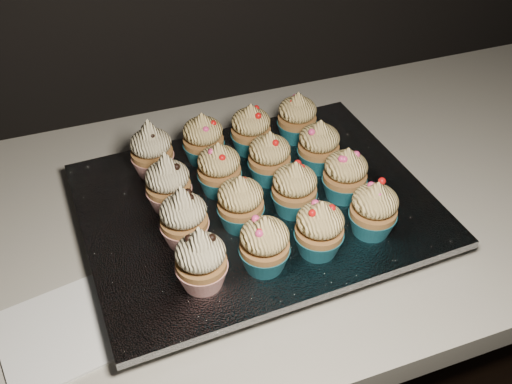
% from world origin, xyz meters
% --- Properties ---
extents(cabinet, '(2.40, 0.60, 0.86)m').
position_xyz_m(cabinet, '(0.00, 1.70, 0.43)').
color(cabinet, black).
rests_on(cabinet, ground).
extents(worktop, '(2.44, 0.64, 0.04)m').
position_xyz_m(worktop, '(0.00, 1.70, 0.88)').
color(worktop, beige).
rests_on(worktop, cabinet).
extents(napkin, '(0.16, 0.16, 0.00)m').
position_xyz_m(napkin, '(-0.24, 1.56, 0.90)').
color(napkin, white).
rests_on(napkin, worktop).
extents(baking_tray, '(0.46, 0.36, 0.02)m').
position_xyz_m(baking_tray, '(0.05, 1.67, 0.91)').
color(baking_tray, black).
rests_on(baking_tray, worktop).
extents(foil_lining, '(0.50, 0.40, 0.01)m').
position_xyz_m(foil_lining, '(0.05, 1.67, 0.93)').
color(foil_lining, silver).
rests_on(foil_lining, baking_tray).
extents(cupcake_0, '(0.06, 0.06, 0.10)m').
position_xyz_m(cupcake_0, '(-0.06, 1.55, 0.97)').
color(cupcake_0, '#A52116').
rests_on(cupcake_0, foil_lining).
extents(cupcake_1, '(0.06, 0.06, 0.08)m').
position_xyz_m(cupcake_1, '(0.02, 1.55, 0.97)').
color(cupcake_1, '#186171').
rests_on(cupcake_1, foil_lining).
extents(cupcake_2, '(0.06, 0.06, 0.08)m').
position_xyz_m(cupcake_2, '(0.10, 1.55, 0.97)').
color(cupcake_2, '#186171').
rests_on(cupcake_2, foil_lining).
extents(cupcake_3, '(0.06, 0.06, 0.08)m').
position_xyz_m(cupcake_3, '(0.18, 1.56, 0.97)').
color(cupcake_3, '#186171').
rests_on(cupcake_3, foil_lining).
extents(cupcake_4, '(0.06, 0.06, 0.10)m').
position_xyz_m(cupcake_4, '(-0.06, 1.62, 0.97)').
color(cupcake_4, '#A52116').
rests_on(cupcake_4, foil_lining).
extents(cupcake_5, '(0.06, 0.06, 0.08)m').
position_xyz_m(cupcake_5, '(0.02, 1.63, 0.97)').
color(cupcake_5, '#186171').
rests_on(cupcake_5, foil_lining).
extents(cupcake_6, '(0.06, 0.06, 0.08)m').
position_xyz_m(cupcake_6, '(0.10, 1.63, 0.97)').
color(cupcake_6, '#186171').
rests_on(cupcake_6, foil_lining).
extents(cupcake_7, '(0.06, 0.06, 0.08)m').
position_xyz_m(cupcake_7, '(0.17, 1.63, 0.97)').
color(cupcake_7, '#186171').
rests_on(cupcake_7, foil_lining).
extents(cupcake_8, '(0.06, 0.06, 0.10)m').
position_xyz_m(cupcake_8, '(-0.06, 1.70, 0.97)').
color(cupcake_8, '#A52116').
rests_on(cupcake_8, foil_lining).
extents(cupcake_9, '(0.06, 0.06, 0.08)m').
position_xyz_m(cupcake_9, '(0.01, 1.71, 0.97)').
color(cupcake_9, '#186171').
rests_on(cupcake_9, foil_lining).
extents(cupcake_10, '(0.06, 0.06, 0.08)m').
position_xyz_m(cupcake_10, '(0.09, 1.71, 0.97)').
color(cupcake_10, '#186171').
rests_on(cupcake_10, foil_lining).
extents(cupcake_11, '(0.06, 0.06, 0.08)m').
position_xyz_m(cupcake_11, '(0.17, 1.71, 0.97)').
color(cupcake_11, '#186171').
rests_on(cupcake_11, foil_lining).
extents(cupcake_12, '(0.06, 0.06, 0.10)m').
position_xyz_m(cupcake_12, '(-0.07, 1.78, 0.97)').
color(cupcake_12, '#A52116').
rests_on(cupcake_12, foil_lining).
extents(cupcake_13, '(0.06, 0.06, 0.08)m').
position_xyz_m(cupcake_13, '(0.01, 1.79, 0.97)').
color(cupcake_13, '#186171').
rests_on(cupcake_13, foil_lining).
extents(cupcake_14, '(0.06, 0.06, 0.08)m').
position_xyz_m(cupcake_14, '(0.09, 1.78, 0.97)').
color(cupcake_14, '#186171').
rests_on(cupcake_14, foil_lining).
extents(cupcake_15, '(0.06, 0.06, 0.08)m').
position_xyz_m(cupcake_15, '(0.17, 1.79, 0.97)').
color(cupcake_15, '#186171').
rests_on(cupcake_15, foil_lining).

